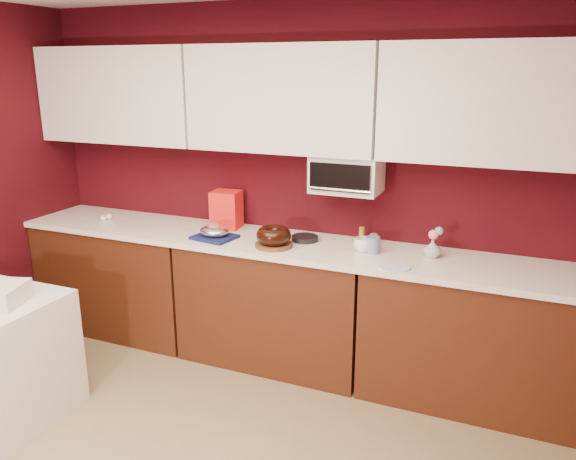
# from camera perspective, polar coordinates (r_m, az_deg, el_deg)

# --- Properties ---
(wall_back) EXTENTS (4.00, 0.02, 2.50)m
(wall_back) POSITION_cam_1_polar(r_m,az_deg,el_deg) (4.06, 0.47, 4.81)
(wall_back) COLOR #3E080E
(wall_back) RESTS_ON floor
(base_cabinet_left) EXTENTS (1.31, 0.58, 0.86)m
(base_cabinet_left) POSITION_cam_1_polar(r_m,az_deg,el_deg) (4.70, -16.31, -4.66)
(base_cabinet_left) COLOR #441E0D
(base_cabinet_left) RESTS_ON floor
(base_cabinet_center) EXTENTS (1.31, 0.58, 0.86)m
(base_cabinet_center) POSITION_cam_1_polar(r_m,az_deg,el_deg) (4.04, -1.25, -7.49)
(base_cabinet_center) COLOR #441E0D
(base_cabinet_center) RESTS_ON floor
(base_cabinet_right) EXTENTS (1.31, 0.58, 0.86)m
(base_cabinet_right) POSITION_cam_1_polar(r_m,az_deg,el_deg) (3.75, 18.05, -10.31)
(base_cabinet_right) COLOR #441E0D
(base_cabinet_right) RESTS_ON floor
(countertop) EXTENTS (4.00, 0.62, 0.04)m
(countertop) POSITION_cam_1_polar(r_m,az_deg,el_deg) (3.88, -1.29, -1.39)
(countertop) COLOR white
(countertop) RESTS_ON base_cabinet_center
(upper_cabinet_left) EXTENTS (1.31, 0.33, 0.70)m
(upper_cabinet_left) POSITION_cam_1_polar(r_m,az_deg,el_deg) (4.53, -16.58, 12.99)
(upper_cabinet_left) COLOR white
(upper_cabinet_left) RESTS_ON wall_back
(upper_cabinet_center) EXTENTS (1.31, 0.33, 0.70)m
(upper_cabinet_center) POSITION_cam_1_polar(r_m,az_deg,el_deg) (3.84, -0.48, 13.19)
(upper_cabinet_center) COLOR white
(upper_cabinet_center) RESTS_ON wall_back
(upper_cabinet_right) EXTENTS (1.31, 0.33, 0.70)m
(upper_cabinet_right) POSITION_cam_1_polar(r_m,az_deg,el_deg) (3.53, 20.31, 11.96)
(upper_cabinet_right) COLOR white
(upper_cabinet_right) RESTS_ON wall_back
(toaster_oven) EXTENTS (0.45, 0.30, 0.25)m
(toaster_oven) POSITION_cam_1_polar(r_m,az_deg,el_deg) (3.76, 6.01, 5.73)
(toaster_oven) COLOR white
(toaster_oven) RESTS_ON upper_cabinet_center
(toaster_oven_door) EXTENTS (0.40, 0.02, 0.18)m
(toaster_oven_door) POSITION_cam_1_polar(r_m,az_deg,el_deg) (3.61, 5.26, 5.32)
(toaster_oven_door) COLOR black
(toaster_oven_door) RESTS_ON toaster_oven
(toaster_oven_handle) EXTENTS (0.42, 0.02, 0.02)m
(toaster_oven_handle) POSITION_cam_1_polar(r_m,az_deg,el_deg) (3.61, 5.16, 4.11)
(toaster_oven_handle) COLOR silver
(toaster_oven_handle) RESTS_ON toaster_oven
(cake_base) EXTENTS (0.32, 0.32, 0.02)m
(cake_base) POSITION_cam_1_polar(r_m,az_deg,el_deg) (3.74, -1.46, -1.54)
(cake_base) COLOR brown
(cake_base) RESTS_ON countertop
(bundt_cake) EXTENTS (0.28, 0.28, 0.09)m
(bundt_cake) POSITION_cam_1_polar(r_m,az_deg,el_deg) (3.72, -1.46, -0.54)
(bundt_cake) COLOR black
(bundt_cake) RESTS_ON cake_base
(navy_towel) EXTENTS (0.31, 0.27, 0.02)m
(navy_towel) POSITION_cam_1_polar(r_m,az_deg,el_deg) (3.95, -7.47, -0.72)
(navy_towel) COLOR #141B4C
(navy_towel) RESTS_ON countertop
(foil_ham_nest) EXTENTS (0.26, 0.24, 0.08)m
(foil_ham_nest) POSITION_cam_1_polar(r_m,az_deg,el_deg) (3.94, -7.49, -0.10)
(foil_ham_nest) COLOR white
(foil_ham_nest) RESTS_ON navy_towel
(roasted_ham) EXTENTS (0.12, 0.10, 0.07)m
(roasted_ham) POSITION_cam_1_polar(r_m,az_deg,el_deg) (3.93, -7.50, 0.25)
(roasted_ham) COLOR #B55E53
(roasted_ham) RESTS_ON foil_ham_nest
(pandoro_box) EXTENTS (0.22, 0.21, 0.28)m
(pandoro_box) POSITION_cam_1_polar(r_m,az_deg,el_deg) (4.18, -6.26, 2.09)
(pandoro_box) COLOR red
(pandoro_box) RESTS_ON countertop
(dark_pan) EXTENTS (0.19, 0.19, 0.03)m
(dark_pan) POSITION_cam_1_polar(r_m,az_deg,el_deg) (3.87, 1.71, -0.85)
(dark_pan) COLOR black
(dark_pan) RESTS_ON countertop
(coffee_mug) EXTENTS (0.14, 0.14, 0.11)m
(coffee_mug) POSITION_cam_1_polar(r_m,az_deg,el_deg) (3.66, 7.63, -1.36)
(coffee_mug) COLOR white
(coffee_mug) RESTS_ON countertop
(blue_jar) EXTENTS (0.09, 0.09, 0.11)m
(blue_jar) POSITION_cam_1_polar(r_m,az_deg,el_deg) (3.65, 8.61, -1.51)
(blue_jar) COLOR navy
(blue_jar) RESTS_ON countertop
(flower_vase) EXTENTS (0.11, 0.11, 0.13)m
(flower_vase) POSITION_cam_1_polar(r_m,az_deg,el_deg) (3.64, 14.47, -1.72)
(flower_vase) COLOR #B2BECA
(flower_vase) RESTS_ON countertop
(flower_pink) EXTENTS (0.06, 0.06, 0.06)m
(flower_pink) POSITION_cam_1_polar(r_m,az_deg,el_deg) (3.61, 14.56, -0.46)
(flower_pink) COLOR pink
(flower_pink) RESTS_ON flower_vase
(flower_blue) EXTENTS (0.05, 0.05, 0.05)m
(flower_blue) POSITION_cam_1_polar(r_m,az_deg,el_deg) (3.62, 15.10, -0.09)
(flower_blue) COLOR #889ADA
(flower_blue) RESTS_ON flower_vase
(china_plate) EXTENTS (0.25, 0.25, 0.01)m
(china_plate) POSITION_cam_1_polar(r_m,az_deg,el_deg) (3.41, 10.73, -3.70)
(china_plate) COLOR white
(china_plate) RESTS_ON countertop
(amber_bottle) EXTENTS (0.05, 0.05, 0.11)m
(amber_bottle) POSITION_cam_1_polar(r_m,az_deg,el_deg) (3.84, 7.49, -0.51)
(amber_bottle) COLOR olive
(amber_bottle) RESTS_ON countertop
(paper_cup) EXTENTS (0.07, 0.07, 0.08)m
(paper_cup) POSITION_cam_1_polar(r_m,az_deg,el_deg) (3.80, 8.71, -0.99)
(paper_cup) COLOR #936543
(paper_cup) RESTS_ON countertop
(egg_left) EXTENTS (0.06, 0.05, 0.04)m
(egg_left) POSITION_cam_1_polar(r_m,az_deg,el_deg) (4.61, -18.24, 1.15)
(egg_left) COLOR white
(egg_left) RESTS_ON countertop
(egg_right) EXTENTS (0.07, 0.06, 0.04)m
(egg_right) POSITION_cam_1_polar(r_m,az_deg,el_deg) (4.64, -17.74, 1.32)
(egg_right) COLOR white
(egg_right) RESTS_ON countertop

